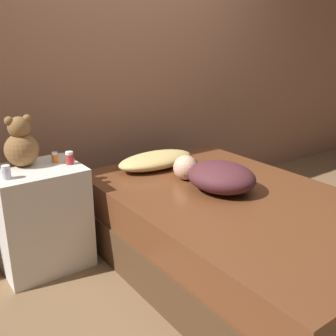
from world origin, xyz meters
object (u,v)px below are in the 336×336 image
Objects in this scene: bottle_clear at (6,172)px; person_lying at (216,176)px; teddy_bear at (21,144)px; bottle_orange at (55,157)px; pillow at (156,160)px; bottle_red at (69,158)px.

person_lying is at bearing -24.12° from bottle_clear.
teddy_bear reaches higher than bottle_orange.
bottle_clear is at bearing 145.68° from person_lying.
teddy_bear is 0.26m from bottle_clear.
teddy_bear is 3.97× the size of bottle_clear.
bottle_red reaches higher than pillow.
pillow is 1.92× the size of teddy_bear.
bottle_orange is at bearing -14.53° from teddy_bear.
bottle_clear is (-1.15, 0.52, 0.11)m from person_lying.
bottle_red is (0.25, -0.14, -0.10)m from teddy_bear.
pillow is 0.76m from bottle_orange.
teddy_bear is at bearing 151.11° from bottle_red.
pillow is at bearing 86.88° from person_lying.
pillow is 7.64× the size of bottle_clear.
bottle_orange is (0.19, -0.05, -0.11)m from teddy_bear.
bottle_clear is (-0.15, -0.19, -0.10)m from teddy_bear.
pillow is 1.09m from bottle_clear.
pillow is at bearing 3.61° from bottle_clear.
bottle_red is (0.06, -0.09, 0.01)m from bottle_orange.
bottle_orange is 0.37m from bottle_clear.
bottle_red is at bearing 7.15° from bottle_clear.
bottle_red is at bearing -28.89° from teddy_bear.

